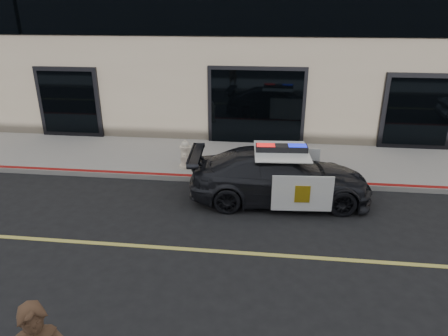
# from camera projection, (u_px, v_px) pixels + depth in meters

# --- Properties ---
(ground) EXTENTS (120.00, 120.00, 0.00)m
(ground) POSITION_uv_depth(u_px,v_px,m) (288.00, 256.00, 8.21)
(ground) COLOR black
(ground) RESTS_ON ground
(sidewalk_n) EXTENTS (60.00, 3.50, 0.15)m
(sidewalk_n) POSITION_uv_depth(u_px,v_px,m) (283.00, 162.00, 13.01)
(sidewalk_n) COLOR gray
(sidewalk_n) RESTS_ON ground
(police_car) EXTENTS (2.53, 4.93, 1.53)m
(police_car) POSITION_uv_depth(u_px,v_px,m) (280.00, 176.00, 10.35)
(police_car) COLOR black
(police_car) RESTS_ON ground
(fire_hydrant) EXTENTS (0.40, 0.56, 0.88)m
(fire_hydrant) POSITION_uv_depth(u_px,v_px,m) (186.00, 155.00, 12.16)
(fire_hydrant) COLOR #F2DEC4
(fire_hydrant) RESTS_ON sidewalk_n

